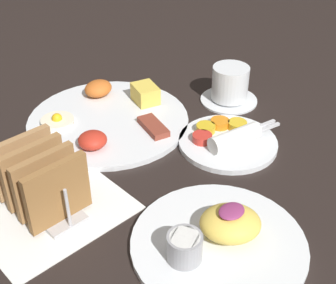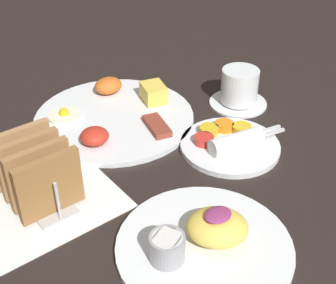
# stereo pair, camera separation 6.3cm
# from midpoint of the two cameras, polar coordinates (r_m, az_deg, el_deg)

# --- Properties ---
(ground_plane) EXTENTS (3.00, 3.00, 0.00)m
(ground_plane) POSITION_cam_midpoint_polar(r_m,az_deg,el_deg) (0.76, -4.22, -5.90)
(ground_plane) COLOR black
(napkin_flat) EXTENTS (0.22, 0.22, 0.00)m
(napkin_flat) POSITION_cam_midpoint_polar(r_m,az_deg,el_deg) (0.76, -17.01, -7.44)
(napkin_flat) COLOR white
(napkin_flat) RESTS_ON ground_plane
(plate_breakfast) EXTENTS (0.31, 0.31, 0.05)m
(plate_breakfast) POSITION_cam_midpoint_polar(r_m,az_deg,el_deg) (0.93, -9.16, 2.95)
(plate_breakfast) COLOR white
(plate_breakfast) RESTS_ON ground_plane
(plate_condiments) EXTENTS (0.19, 0.18, 0.04)m
(plate_condiments) POSITION_cam_midpoint_polar(r_m,az_deg,el_deg) (0.86, 5.10, 0.32)
(plate_condiments) COLOR white
(plate_condiments) RESTS_ON ground_plane
(plate_foreground) EXTENTS (0.25, 0.25, 0.06)m
(plate_foreground) POSITION_cam_midpoint_polar(r_m,az_deg,el_deg) (0.66, 3.40, -11.75)
(plate_foreground) COLOR white
(plate_foreground) RESTS_ON ground_plane
(toast_rack) EXTENTS (0.10, 0.15, 0.10)m
(toast_rack) POSITION_cam_midpoint_polar(r_m,az_deg,el_deg) (0.73, -17.67, -4.51)
(toast_rack) COLOR #B7B7BC
(toast_rack) RESTS_ON ground_plane
(coffee_cup) EXTENTS (0.12, 0.12, 0.08)m
(coffee_cup) POSITION_cam_midpoint_polar(r_m,az_deg,el_deg) (0.98, 5.74, 6.80)
(coffee_cup) COLOR white
(coffee_cup) RESTS_ON ground_plane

